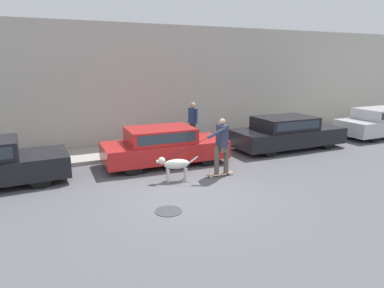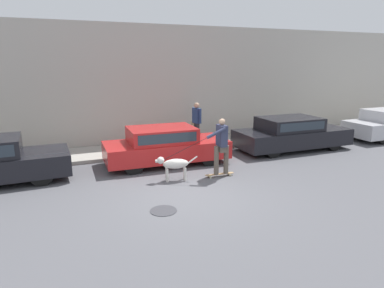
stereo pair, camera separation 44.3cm
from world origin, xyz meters
name	(u,v)px [view 1 (the left image)]	position (x,y,z in m)	size (l,w,h in m)	color
ground_plane	(190,194)	(0.00, 0.00, 0.00)	(36.00, 36.00, 0.00)	#545459
back_wall	(128,86)	(0.00, 6.04, 2.43)	(32.00, 0.30, 4.87)	#ADA89E
sidewalk_curb	(139,150)	(0.00, 4.85, 0.06)	(30.00, 2.05, 0.13)	#A39E93
parked_car_1	(164,146)	(0.32, 2.86, 0.63)	(4.17, 1.80, 1.27)	black
parked_car_2	(287,133)	(5.54, 2.86, 0.62)	(4.57, 1.83, 1.29)	black
parked_car_3	(382,123)	(11.09, 2.86, 0.64)	(4.51, 1.70, 1.32)	black
dog	(175,165)	(0.03, 1.13, 0.50)	(1.23, 0.42, 0.74)	beige
skateboarder	(221,144)	(1.46, 0.96, 1.01)	(2.24, 0.61, 1.78)	beige
pedestrian_with_bag	(193,121)	(2.28, 4.80, 1.06)	(0.26, 0.68, 1.67)	#28282D
manhole_cover	(169,211)	(-0.90, -0.76, 0.01)	(0.63, 0.63, 0.01)	#38383D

